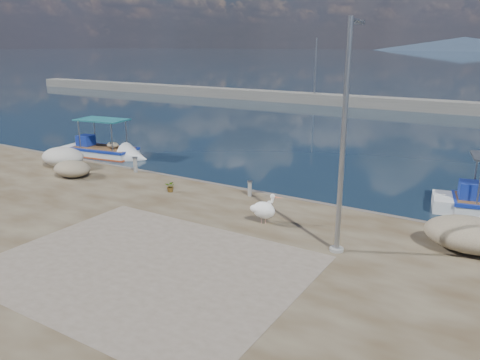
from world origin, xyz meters
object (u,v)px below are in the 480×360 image
Objects in this scene: bollard_near at (250,188)px; pelican at (264,210)px; boat_left at (104,153)px; lamp_post at (343,148)px.

pelican is at bearing -50.31° from bollard_near.
bollard_near is (-2.07, 2.50, -0.17)m from pelican.
boat_left reaches higher than bollard_near.
bollard_near is at bearing -23.45° from boat_left.
boat_left is at bearing 164.69° from bollard_near.
boat_left is 15.97m from pelican.
pelican is 3.25m from bollard_near.
bollard_near is (-5.14, 3.32, -2.93)m from lamp_post.
pelican is 1.75× the size of bollard_near.
bollard_near is (12.71, -3.48, 0.65)m from boat_left.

